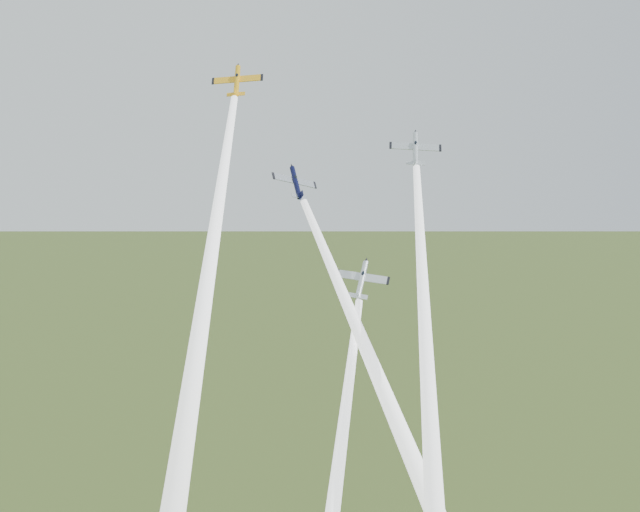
{
  "coord_description": "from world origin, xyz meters",
  "views": [
    {
      "loc": [
        -19.02,
        -106.58,
        106.13
      ],
      "look_at": [
        0.0,
        -6.0,
        92.0
      ],
      "focal_mm": 45.0,
      "sensor_mm": 36.0,
      "label": 1
    }
  ],
  "objects_px": {
    "plane_yellow": "(237,81)",
    "plane_silver_right": "(415,149)",
    "plane_silver_low": "(362,280)",
    "plane_navy": "(296,183)"
  },
  "relations": [
    {
      "from": "plane_yellow",
      "to": "plane_navy",
      "type": "xyz_separation_m",
      "value": [
        7.31,
        -5.32,
        -13.79
      ]
    },
    {
      "from": "plane_yellow",
      "to": "plane_silver_right",
      "type": "height_order",
      "value": "plane_yellow"
    },
    {
      "from": "plane_yellow",
      "to": "plane_silver_low",
      "type": "relative_size",
      "value": 1.02
    },
    {
      "from": "plane_yellow",
      "to": "plane_silver_low",
      "type": "bearing_deg",
      "value": -28.33
    },
    {
      "from": "plane_yellow",
      "to": "plane_silver_low",
      "type": "xyz_separation_m",
      "value": [
        14.56,
        -13.68,
        -25.96
      ]
    },
    {
      "from": "plane_navy",
      "to": "plane_silver_low",
      "type": "height_order",
      "value": "plane_navy"
    },
    {
      "from": "plane_yellow",
      "to": "plane_navy",
      "type": "distance_m",
      "value": 16.49
    },
    {
      "from": "plane_silver_low",
      "to": "plane_silver_right",
      "type": "bearing_deg",
      "value": 56.3
    },
    {
      "from": "plane_navy",
      "to": "plane_silver_right",
      "type": "distance_m",
      "value": 16.84
    },
    {
      "from": "plane_yellow",
      "to": "plane_silver_right",
      "type": "relative_size",
      "value": 1.01
    }
  ]
}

